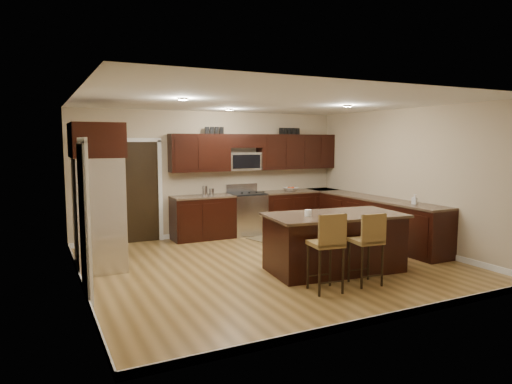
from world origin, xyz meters
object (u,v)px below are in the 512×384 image
island (334,244)px  refrigerator (98,195)px  stool_mid (369,240)px  range (247,213)px  stool_left (328,243)px

island → refrigerator: 3.85m
stool_mid → refrigerator: bearing=148.0°
range → refrigerator: 3.68m
island → stool_mid: stool_mid is taller
island → range: bearing=96.6°
range → refrigerator: refrigerator is taller
range → stool_left: size_ratio=1.01×
stool_mid → range: bearing=96.3°
stool_mid → island: bearing=94.8°
island → stool_mid: 0.87m
stool_left → stool_mid: size_ratio=1.05×
stool_mid → refrigerator: 4.25m
refrigerator → range: bearing=23.7°
island → refrigerator: (-3.34, 1.75, 0.78)m
stool_left → refrigerator: refrigerator is taller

